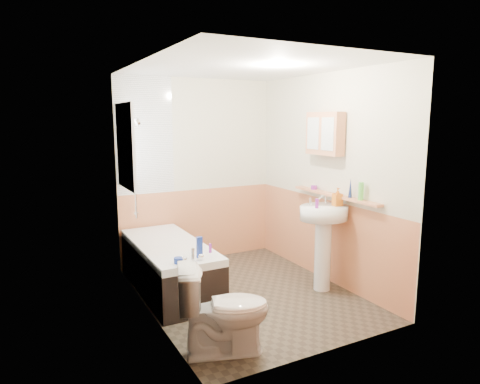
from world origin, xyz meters
The scene contains 26 objects.
floor centered at (0.00, 0.00, 0.00)m, with size 2.80×2.80×0.00m, color #302A22.
ceiling centered at (0.00, 0.00, 2.50)m, with size 2.80×2.80×0.00m, color white.
wall_back centered at (0.00, 1.41, 1.25)m, with size 2.20×0.02×2.50m, color beige.
wall_front centered at (0.00, -1.41, 1.25)m, with size 2.20×0.02×2.50m, color beige.
wall_left centered at (-1.11, 0.00, 1.25)m, with size 0.02×2.80×2.50m, color beige.
wall_right centered at (1.11, 0.00, 1.25)m, with size 0.02×2.80×2.50m, color beige.
wainscot_right centered at (1.09, 0.00, 0.50)m, with size 0.01×2.80×1.00m, color #DD8A5A.
wainscot_front centered at (0.00, -1.39, 0.50)m, with size 2.20×0.01×1.00m, color #DD8A5A.
wainscot_back centered at (0.00, 1.39, 0.50)m, with size 2.20×0.01×1.00m, color #DD8A5A.
tile_cladding_left centered at (-1.09, 0.00, 1.25)m, with size 0.01×2.80×2.50m, color white.
tile_return_back centered at (-0.73, 1.39, 1.75)m, with size 0.75×0.01×1.50m, color white.
window centered at (-1.06, 0.95, 1.65)m, with size 0.03×0.79×0.99m.
bathtub centered at (-0.73, 0.51, 0.29)m, with size 0.70×1.68×0.70m.
shower_riser centered at (-1.04, 0.65, 1.61)m, with size 0.11×0.09×1.28m.
toilet centered at (-0.76, -1.00, 0.38)m, with size 0.43×0.77×0.76m, color white.
sink centered at (0.84, -0.30, 0.71)m, with size 0.58×0.47×1.11m.
pine_shelf centered at (1.04, -0.23, 1.09)m, with size 0.10×1.42×0.03m, color #DD8A5A.
medicine_cabinet centered at (1.01, -0.05, 1.79)m, with size 0.14×0.55×0.50m.
foam_can centered at (1.04, -0.66, 1.20)m, with size 0.06×0.06×0.19m, color #59C647.
green_bottle centered at (1.04, -0.49, 1.21)m, with size 0.04×0.04×0.22m, color navy.
black_jar centered at (1.04, 0.15, 1.13)m, with size 0.07×0.07×0.05m, color purple.
soap_bottle centered at (0.97, -0.36, 1.04)m, with size 0.09×0.21×0.10m, color orange.
clear_bottle centered at (0.69, -0.36, 1.04)m, with size 0.04×0.04×0.11m, color purple.
blue_gel centered at (-0.62, -0.14, 0.67)m, with size 0.06×0.04×0.22m, color #19339E.
cream_jar centered at (-0.87, -0.21, 0.59)m, with size 0.09×0.09×0.06m, color #19339E.
orange_bottle centered at (-0.46, -0.04, 0.61)m, with size 0.03×0.03×0.10m, color purple.
Camera 1 is at (-2.21, -4.03, 1.95)m, focal length 32.00 mm.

